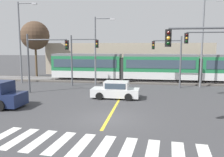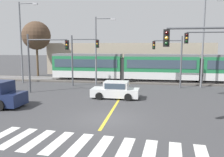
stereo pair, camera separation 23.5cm
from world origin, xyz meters
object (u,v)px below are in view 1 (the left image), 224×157
at_px(light_rail_tram, 160,66).
at_px(bare_tree_far_west, 35,36).
at_px(street_lamp_centre, 97,46).
at_px(street_lamp_west, 21,38).
at_px(traffic_light_mid_left, 42,54).
at_px(street_lamp_east, 204,38).
at_px(traffic_light_mid_right, 217,52).
at_px(traffic_light_far_left, 81,53).
at_px(sedan_crossing, 116,90).
at_px(traffic_light_near_right, 212,59).
at_px(traffic_light_far_right, 171,54).

xyz_separation_m(light_rail_tram, bare_tree_far_west, (-18.54, 3.60, 4.14)).
bearing_deg(street_lamp_centre, street_lamp_west, -178.64).
relative_size(traffic_light_mid_left, street_lamp_east, 0.59).
bearing_deg(traffic_light_mid_right, street_lamp_east, 88.21).
relative_size(light_rail_tram, traffic_light_mid_left, 4.85).
bearing_deg(traffic_light_far_left, sedan_crossing, -49.83).
bearing_deg(street_lamp_west, traffic_light_mid_right, -16.08).
xyz_separation_m(light_rail_tram, street_lamp_east, (4.57, -2.94, 3.41)).
relative_size(traffic_light_mid_left, traffic_light_mid_right, 0.92).
xyz_separation_m(traffic_light_mid_right, street_lamp_centre, (-11.81, 6.37, 0.46)).
bearing_deg(street_lamp_west, traffic_light_near_right, -37.76).
relative_size(traffic_light_far_right, bare_tree_far_west, 0.68).
bearing_deg(traffic_light_mid_right, traffic_light_mid_left, 178.52).
bearing_deg(traffic_light_far_right, street_lamp_centre, 174.82).
bearing_deg(traffic_light_mid_left, street_lamp_east, 20.26).
bearing_deg(light_rail_tram, traffic_light_mid_left, -142.44).
height_order(light_rail_tram, traffic_light_mid_right, traffic_light_mid_right).
bearing_deg(traffic_light_mid_left, traffic_light_near_right, -33.34).
height_order(light_rail_tram, traffic_light_near_right, traffic_light_near_right).
bearing_deg(traffic_light_far_left, street_lamp_east, 5.93).
xyz_separation_m(sedan_crossing, traffic_light_far_left, (-4.85, 5.75, 3.12)).
bearing_deg(traffic_light_far_right, traffic_light_near_right, -86.38).
xyz_separation_m(light_rail_tram, street_lamp_centre, (-7.43, -2.94, 2.56)).
height_order(traffic_light_far_left, street_lamp_east, street_lamp_east).
distance_m(light_rail_tram, sedan_crossing, 11.04).
bearing_deg(traffic_light_far_left, traffic_light_far_right, 3.71).
relative_size(traffic_light_near_right, street_lamp_west, 0.59).
bearing_deg(sedan_crossing, traffic_light_mid_right, 5.28).
relative_size(traffic_light_mid_left, traffic_light_near_right, 0.98).
distance_m(sedan_crossing, traffic_light_far_right, 8.79).
bearing_deg(light_rail_tram, street_lamp_centre, -158.39).
xyz_separation_m(street_lamp_centre, street_lamp_east, (12.00, -0.00, 0.85)).
bearing_deg(traffic_light_far_left, street_lamp_centre, 40.81).
xyz_separation_m(sedan_crossing, traffic_light_mid_right, (8.59, 0.79, 3.44)).
height_order(light_rail_tram, street_lamp_west, street_lamp_west).
xyz_separation_m(street_lamp_west, street_lamp_east, (21.52, 0.23, -0.14)).
bearing_deg(traffic_light_near_right, street_lamp_west, 142.24).
bearing_deg(traffic_light_near_right, sedan_crossing, 128.58).
bearing_deg(traffic_light_near_right, traffic_light_mid_right, 73.56).
bearing_deg(street_lamp_centre, bare_tree_far_west, 149.53).
bearing_deg(traffic_light_mid_left, light_rail_tram, 37.56).
relative_size(traffic_light_mid_left, street_lamp_west, 0.58).
xyz_separation_m(traffic_light_far_right, street_lamp_centre, (-8.42, 0.76, 0.88)).
relative_size(traffic_light_far_left, traffic_light_mid_left, 1.01).
xyz_separation_m(street_lamp_east, bare_tree_far_west, (-23.12, 6.54, 0.73)).
relative_size(traffic_light_far_left, bare_tree_far_west, 0.70).
xyz_separation_m(traffic_light_mid_right, street_lamp_east, (0.20, 6.37, 1.32)).
relative_size(sedan_crossing, traffic_light_mid_left, 0.73).
bearing_deg(street_lamp_centre, traffic_light_far_left, -139.19).
bearing_deg(traffic_light_mid_right, traffic_light_far_left, 159.77).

